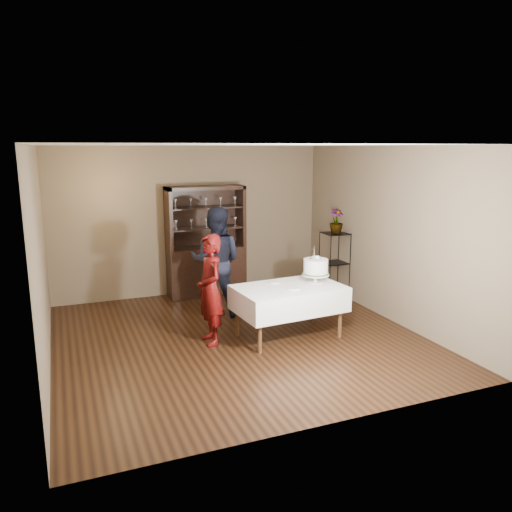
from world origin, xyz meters
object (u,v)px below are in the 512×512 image
at_px(china_hutch, 206,259).
at_px(cake_table, 289,299).
at_px(potted_plant, 336,221).
at_px(woman, 210,290).
at_px(cake, 316,268).
at_px(plant_etagere, 334,263).
at_px(man, 216,261).

distance_m(china_hutch, cake_table, 2.54).
distance_m(cake_table, potted_plant, 2.30).
relative_size(woman, cake, 2.82).
distance_m(plant_etagere, potted_plant, 0.75).
xyz_separation_m(china_hutch, man, (-0.16, -1.13, 0.22)).
height_order(cake, potted_plant, potted_plant).
xyz_separation_m(woman, man, (0.45, 1.16, 0.11)).
distance_m(china_hutch, man, 1.16).
xyz_separation_m(cake_table, man, (-0.65, 1.37, 0.31)).
height_order(woman, man, man).
bearing_deg(cake_table, man, 115.25).
height_order(cake_table, man, man).
xyz_separation_m(man, cake, (1.10, -1.31, 0.09)).
height_order(man, cake, man).
relative_size(cake_table, cake, 2.88).
bearing_deg(plant_etagere, woman, -155.27).
distance_m(cake_table, woman, 1.13).
height_order(woman, potted_plant, potted_plant).
distance_m(cake_table, cake, 0.60).
bearing_deg(woman, plant_etagere, 112.91).
relative_size(china_hutch, potted_plant, 4.67).
height_order(china_hutch, cake_table, china_hutch).
height_order(china_hutch, cake, china_hutch).
bearing_deg(plant_etagere, man, -178.11).
xyz_separation_m(china_hutch, woman, (-0.61, -2.29, 0.10)).
relative_size(man, cake, 3.23).
xyz_separation_m(man, potted_plant, (2.24, 0.06, 0.52)).
bearing_deg(cake_table, cake, 7.32).
height_order(plant_etagere, potted_plant, potted_plant).
relative_size(china_hutch, man, 1.14).
xyz_separation_m(cake_table, cake, (0.45, 0.06, 0.39)).
bearing_deg(potted_plant, man, -178.50).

